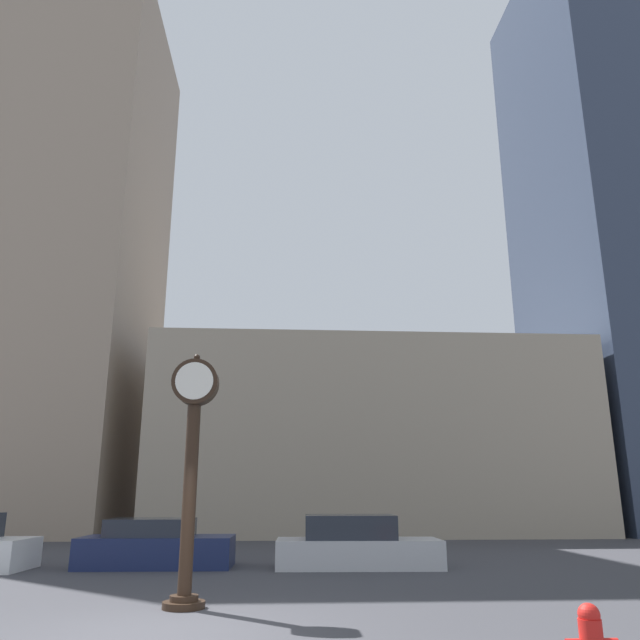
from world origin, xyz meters
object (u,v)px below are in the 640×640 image
Objects in this scene: car_navy at (156,546)px; car_silver at (356,546)px; street_clock at (192,451)px; fire_hydrant_near at (591,637)px.

car_navy is 0.92× the size of car_silver.
fire_hydrant_near is at bearing -39.74° from street_clock.
car_navy is at bearing 105.05° from street_clock.
street_clock reaches higher than car_silver.
car_navy is 5.70× the size of fire_hydrant_near.
car_silver is 10.39m from fire_hydrant_near.
car_silver is 6.20× the size of fire_hydrant_near.
car_silver is at bearing -3.59° from car_navy.
fire_hydrant_near is (1.50, -10.28, -0.20)m from car_silver.
fire_hydrant_near is (6.98, -10.75, -0.18)m from car_navy.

